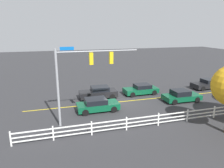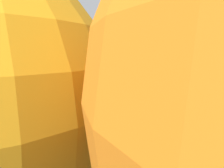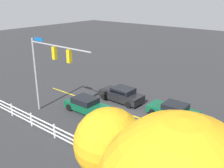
# 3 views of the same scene
# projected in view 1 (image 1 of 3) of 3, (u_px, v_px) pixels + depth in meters

# --- Properties ---
(ground_plane) EXTENTS (120.00, 120.00, 0.00)m
(ground_plane) POSITION_uv_depth(u_px,v_px,m) (117.00, 102.00, 23.89)
(ground_plane) COLOR #2D2D30
(lane_center_stripe) EXTENTS (28.00, 0.16, 0.01)m
(lane_center_stripe) POSITION_uv_depth(u_px,v_px,m) (149.00, 99.00, 24.98)
(lane_center_stripe) COLOR gold
(lane_center_stripe) RESTS_ON ground_plane
(signal_assembly) EXTENTS (6.96, 0.38, 6.69)m
(signal_assembly) POSITION_uv_depth(u_px,v_px,m) (81.00, 71.00, 17.42)
(signal_assembly) COLOR gray
(signal_assembly) RESTS_ON ground_plane
(car_0) EXTENTS (4.19, 1.94, 1.33)m
(car_0) POSITION_uv_depth(u_px,v_px,m) (97.00, 105.00, 21.17)
(car_0) COLOR #0C4C2D
(car_0) RESTS_ON ground_plane
(car_1) EXTENTS (4.46, 1.93, 1.45)m
(car_1) POSITION_uv_depth(u_px,v_px,m) (99.00, 93.00, 25.03)
(car_1) COLOR black
(car_1) RESTS_ON ground_plane
(car_2) EXTENTS (4.25, 2.03, 1.33)m
(car_2) POSITION_uv_depth(u_px,v_px,m) (181.00, 96.00, 24.03)
(car_2) COLOR #0C4C2D
(car_2) RESTS_ON ground_plane
(car_3) EXTENTS (4.32, 1.97, 1.29)m
(car_3) POSITION_uv_depth(u_px,v_px,m) (141.00, 89.00, 26.61)
(car_3) COLOR #0C4C2D
(car_3) RESTS_ON ground_plane
(car_4) EXTENTS (4.80, 2.04, 1.33)m
(car_4) POSITION_uv_depth(u_px,v_px,m) (209.00, 84.00, 29.19)
(car_4) COLOR black
(car_4) RESTS_ON ground_plane
(white_rail_fence) EXTENTS (26.10, 0.10, 1.15)m
(white_rail_fence) POSITION_uv_depth(u_px,v_px,m) (173.00, 117.00, 18.36)
(white_rail_fence) COLOR white
(white_rail_fence) RESTS_ON ground_plane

